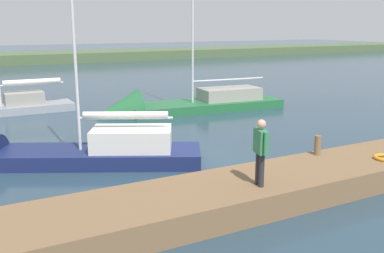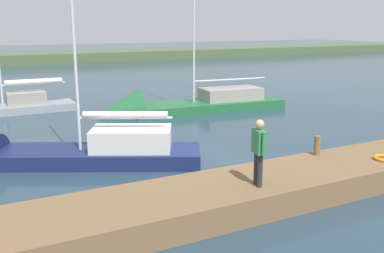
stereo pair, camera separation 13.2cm
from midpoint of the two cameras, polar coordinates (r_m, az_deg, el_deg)
name	(u,v)px [view 1 (the left image)]	position (r m, az deg, el deg)	size (l,w,h in m)	color
ground_plane	(204,159)	(15.49, 1.29, -4.24)	(200.00, 200.00, 0.00)	#263D4C
far_shoreline	(23,63)	(59.48, -21.26, 7.73)	(180.00, 8.00, 2.40)	#4C603D
dock_pier	(277,186)	(12.23, 10.70, -7.58)	(22.33, 2.40, 0.68)	brown
mooring_post_far	(318,145)	(14.06, 15.79, -2.37)	(0.20, 0.20, 0.61)	brown
sailboat_far_right	(173,109)	(23.77, -2.64, 2.33)	(10.68, 3.45, 11.27)	#236638
sailboat_behind_pier	(65,158)	(15.53, -16.44, -3.93)	(8.42, 5.54, 9.80)	navy
person_on_dock	(261,148)	(10.91, 8.58, -2.77)	(0.32, 0.63, 1.69)	#28282D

